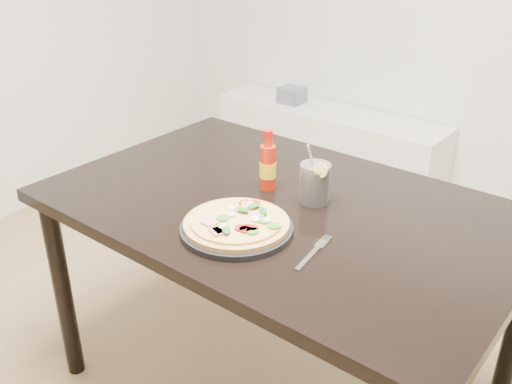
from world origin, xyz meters
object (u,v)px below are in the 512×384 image
Objects in this scene: dining_table at (281,226)px; hot_sauce_bottle at (268,166)px; pizza at (237,222)px; media_console at (327,150)px; cola_cup at (315,184)px; plate at (237,229)px; fork at (315,251)px.

dining_table is 0.19m from hot_sauce_bottle.
pizza is 0.21× the size of media_console.
dining_table is 0.17m from cola_cup.
media_console is (-0.76, 1.50, -0.42)m from dining_table.
hot_sauce_bottle is at bearing 110.68° from pizza.
plate is at bearing -166.71° from pizza.
hot_sauce_bottle is at bearing -174.27° from cola_cup.
cola_cup is at bearing 5.73° from hot_sauce_bottle.
pizza is at bearing -65.81° from media_console.
fork is (0.32, -0.22, -0.07)m from hot_sauce_bottle.
pizza reaches higher than dining_table.
dining_table is 7.25× the size of hot_sauce_bottle.
plate is at bearing -87.84° from dining_table.
pizza is 0.29m from hot_sauce_bottle.
hot_sauce_bottle is at bearing 150.81° from dining_table.
hot_sauce_bottle reaches higher than pizza.
cola_cup reaches higher than media_console.
pizza is at bearing 13.29° from plate.
cola_cup reaches higher than fork.
dining_table is 0.24m from pizza.
cola_cup is at bearing 42.15° from dining_table.
fork reaches higher than media_console.
hot_sauce_bottle reaches higher than cola_cup.
fork is at bearing -59.27° from media_console.
hot_sauce_bottle reaches higher than plate.
pizza is at bearing -102.81° from cola_cup.
dining_table is at bearing 135.71° from fork.
cola_cup reaches higher than pizza.
hot_sauce_bottle is 0.40m from fork.
plate is 1.70× the size of cola_cup.
pizza is 0.29m from cola_cup.
dining_table is at bearing 92.63° from pizza.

